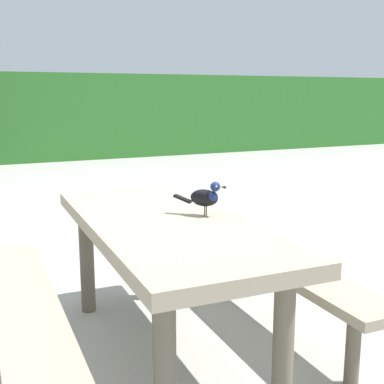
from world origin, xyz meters
name	(u,v)px	position (x,y,z in m)	size (l,w,h in m)	color
ground_plane	(141,334)	(0.00, 0.00, 0.00)	(60.00, 60.00, 0.00)	#A3A099
hedge_wall	(1,117)	(0.00, 8.84, 0.89)	(28.00, 2.04, 1.79)	#2D6B28
picnic_table_foreground	(165,254)	(0.05, -0.26, 0.56)	(1.73, 1.82, 0.74)	gray
bird_grackle	(206,197)	(0.27, -0.29, 0.84)	(0.22, 0.22, 0.18)	black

